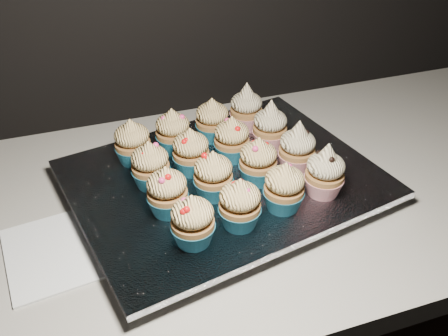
{
  "coord_description": "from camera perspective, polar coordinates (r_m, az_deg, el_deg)",
  "views": [
    {
      "loc": [
        -0.24,
        1.05,
        1.43
      ],
      "look_at": [
        -0.02,
        1.7,
        0.95
      ],
      "focal_mm": 40.0,
      "sensor_mm": 36.0,
      "label": 1
    }
  ],
  "objects": [
    {
      "name": "baking_tray",
      "position": [
        0.86,
        0.0,
        -2.13
      ],
      "size": [
        0.51,
        0.43,
        0.02
      ],
      "primitive_type": "cube",
      "rotation": [
        0.0,
        0.0,
        0.19
      ],
      "color": "black",
      "rests_on": "worktop"
    },
    {
      "name": "cupcake_7",
      "position": [
        0.85,
        8.35,
        2.21
      ],
      "size": [
        0.06,
        0.06,
        0.1
      ],
      "color": "#AE1826",
      "rests_on": "foil_lining"
    },
    {
      "name": "cupcake_5",
      "position": [
        0.78,
        -1.24,
        -0.89
      ],
      "size": [
        0.06,
        0.06,
        0.08
      ],
      "color": "#1C6983",
      "rests_on": "foil_lining"
    },
    {
      "name": "cupcake_15",
      "position": [
        0.96,
        2.56,
        6.79
      ],
      "size": [
        0.06,
        0.06,
        0.1
      ],
      "color": "#AE1826",
      "rests_on": "foil_lining"
    },
    {
      "name": "cupcake_6",
      "position": [
        0.81,
        3.92,
        0.73
      ],
      "size": [
        0.06,
        0.06,
        0.08
      ],
      "color": "#1C6983",
      "rests_on": "foil_lining"
    },
    {
      "name": "napkin",
      "position": [
        0.79,
        -17.79,
        -8.83
      ],
      "size": [
        0.19,
        0.19,
        0.0
      ],
      "primitive_type": "cube",
      "rotation": [
        0.0,
        0.0,
        0.13
      ],
      "color": "white",
      "rests_on": "worktop"
    },
    {
      "name": "cupcake_2",
      "position": [
        0.76,
        6.88,
        -2.27
      ],
      "size": [
        0.06,
        0.06,
        0.08
      ],
      "color": "#1C6983",
      "rests_on": "foil_lining"
    },
    {
      "name": "cupcake_14",
      "position": [
        0.92,
        -1.36,
        5.43
      ],
      "size": [
        0.06,
        0.06,
        0.08
      ],
      "color": "#1C6983",
      "rests_on": "foil_lining"
    },
    {
      "name": "cupcake_13",
      "position": [
        0.89,
        -5.86,
        4.16
      ],
      "size": [
        0.06,
        0.06,
        0.08
      ],
      "color": "#1C6983",
      "rests_on": "foil_lining"
    },
    {
      "name": "cupcake_8",
      "position": [
        0.81,
        -8.41,
        0.26
      ],
      "size": [
        0.06,
        0.06,
        0.08
      ],
      "color": "#1C6983",
      "rests_on": "foil_lining"
    },
    {
      "name": "cupcake_1",
      "position": [
        0.72,
        1.82,
        -4.18
      ],
      "size": [
        0.06,
        0.06,
        0.08
      ],
      "color": "#1C6983",
      "rests_on": "foil_lining"
    },
    {
      "name": "cupcake_3",
      "position": [
        0.8,
        11.46,
        -0.51
      ],
      "size": [
        0.06,
        0.06,
        0.1
      ],
      "color": "#AE1826",
      "rests_on": "foil_lining"
    },
    {
      "name": "cupcake_0",
      "position": [
        0.7,
        -3.6,
        -6.09
      ],
      "size": [
        0.06,
        0.06,
        0.08
      ],
      "color": "#1C6983",
      "rests_on": "foil_lining"
    },
    {
      "name": "cupcake_4",
      "position": [
        0.75,
        -6.51,
        -2.71
      ],
      "size": [
        0.06,
        0.06,
        0.08
      ],
      "color": "#1C6983",
      "rests_on": "foil_lining"
    },
    {
      "name": "worktop",
      "position": [
        0.88,
        1.38,
        -3.32
      ],
      "size": [
        2.44,
        0.64,
        0.04
      ],
      "primitive_type": "cube",
      "color": "beige",
      "rests_on": "cabinet"
    },
    {
      "name": "cupcake_11",
      "position": [
        0.9,
        5.27,
        4.72
      ],
      "size": [
        0.06,
        0.06,
        0.1
      ],
      "color": "#AE1826",
      "rests_on": "foil_lining"
    },
    {
      "name": "cupcake_12",
      "position": [
        0.87,
        -10.42,
        2.86
      ],
      "size": [
        0.06,
        0.06,
        0.08
      ],
      "color": "#1C6983",
      "rests_on": "foil_lining"
    },
    {
      "name": "foil_lining",
      "position": [
        0.85,
        0.0,
        -1.21
      ],
      "size": [
        0.56,
        0.47,
        0.01
      ],
      "primitive_type": "cube",
      "rotation": [
        0.0,
        0.0,
        0.19
      ],
      "color": "silver",
      "rests_on": "baking_tray"
    },
    {
      "name": "cupcake_10",
      "position": [
        0.87,
        0.89,
        3.25
      ],
      "size": [
        0.06,
        0.06,
        0.08
      ],
      "color": "#1C6983",
      "rests_on": "foil_lining"
    },
    {
      "name": "cupcake_9",
      "position": [
        0.84,
        -3.8,
        1.84
      ],
      "size": [
        0.06,
        0.06,
        0.08
      ],
      "color": "#1C6983",
      "rests_on": "foil_lining"
    }
  ]
}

